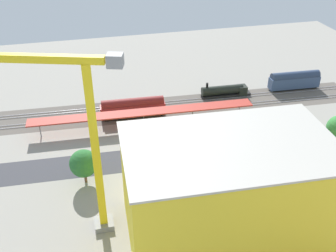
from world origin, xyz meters
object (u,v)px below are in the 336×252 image
parked_car_0 (280,131)px  parked_car_3 (201,141)px  parked_car_4 (174,146)px  traffic_light (167,132)px  construction_building (227,190)px  box_truck_1 (259,163)px  street_tree_2 (84,163)px  passenger_coach (294,80)px  parked_car_1 (255,134)px  street_tree_1 (170,155)px  locomotive (226,91)px  box_truck_0 (234,168)px  parked_car_2 (231,138)px  platform_canopy_near (143,112)px  parked_car_5 (146,148)px  freight_coach_far (133,107)px  tower_crane (82,135)px  street_tree_3 (294,135)px

parked_car_0 → parked_car_3: (21.81, -0.06, 0.06)m
parked_car_4 → parked_car_0: bearing=-179.5°
parked_car_0 → traffic_light: 30.68m
construction_building → box_truck_1: size_ratio=4.24×
parked_car_0 → street_tree_2: 52.01m
passenger_coach → parked_car_0: size_ratio=3.63×
parked_car_0 → parked_car_1: parked_car_0 is taller
passenger_coach → street_tree_1: street_tree_1 is taller
construction_building → street_tree_2: size_ratio=4.39×
box_truck_1 → locomotive: bearing=-99.0°
box_truck_0 → locomotive: bearing=-108.1°
passenger_coach → parked_car_1: passenger_coach is taller
parked_car_2 → box_truck_1: 12.91m
box_truck_0 → platform_canopy_near: bearing=-57.7°
parked_car_5 → traffic_light: (-5.39, -0.42, 3.76)m
box_truck_1 → parked_car_2: bearing=-81.7°
parked_car_5 → box_truck_0: bearing=142.2°
construction_building → parked_car_3: bearing=-96.7°
street_tree_2 → box_truck_0: bearing=171.4°
box_truck_1 → freight_coach_far: bearing=-51.7°
parked_car_4 → tower_crane: tower_crane is taller
parked_car_3 → construction_building: construction_building is taller
box_truck_0 → street_tree_1: 14.77m
construction_building → box_truck_1: (-14.53, -15.74, -7.92)m
construction_building → box_truck_1: construction_building is taller
parked_car_1 → freight_coach_far: bearing=-31.6°
box_truck_1 → street_tree_1: size_ratio=1.20×
traffic_light → parked_car_2: bearing=176.6°
passenger_coach → street_tree_2: size_ratio=2.03×
street_tree_3 → traffic_light: size_ratio=1.17×
passenger_coach → parked_car_1: 33.58m
parked_car_2 → parked_car_0: bearing=-179.2°
parked_car_4 → box_truck_1: size_ratio=0.51×
platform_canopy_near → passenger_coach: (-51.03, -11.18, -1.11)m
passenger_coach → parked_car_0: (16.73, 23.29, -2.37)m
parked_car_1 → box_truck_0: 17.16m
parked_car_4 → box_truck_1: box_truck_1 is taller
parked_car_5 → street_tree_1: bearing=111.7°
street_tree_3 → parked_car_4: bearing=-16.4°
parked_car_2 → parked_car_4: size_ratio=0.96×
box_truck_1 → parked_car_0: bearing=-133.0°
platform_canopy_near → construction_building: bearing=100.7°
parked_car_2 → box_truck_0: bearing=71.5°
platform_canopy_near → box_truck_1: size_ratio=7.19×
parked_car_0 → parked_car_2: size_ratio=1.10×
freight_coach_far → tower_crane: 45.73m
platform_canopy_near → street_tree_1: street_tree_1 is taller
parked_car_2 → traffic_light: bearing=-3.4°
box_truck_0 → street_tree_3: (-16.91, -4.80, 3.15)m
parked_car_2 → street_tree_2: bearing=12.2°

